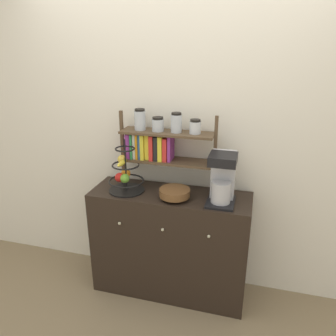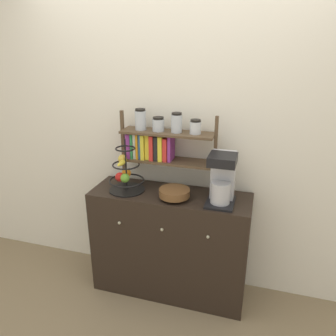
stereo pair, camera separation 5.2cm
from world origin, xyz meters
name	(u,v)px [view 1 (the left image)]	position (x,y,z in m)	size (l,w,h in m)	color
ground_plane	(163,304)	(0.00, 0.00, 0.00)	(12.00, 12.00, 0.00)	#847051
wall_back	(178,136)	(0.00, 0.46, 1.30)	(7.00, 0.05, 2.60)	silver
sideboard	(170,243)	(0.00, 0.21, 0.45)	(1.25, 0.43, 0.90)	black
coffee_maker	(222,178)	(0.40, 0.18, 1.09)	(0.20, 0.26, 0.38)	black
fruit_stand	(125,175)	(-0.36, 0.17, 1.03)	(0.28, 0.28, 0.42)	black
wooden_bowl	(175,193)	(0.06, 0.13, 0.95)	(0.23, 0.23, 0.08)	brown
shelf_hutch	(158,142)	(-0.13, 0.32, 1.28)	(0.77, 0.20, 0.63)	brown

